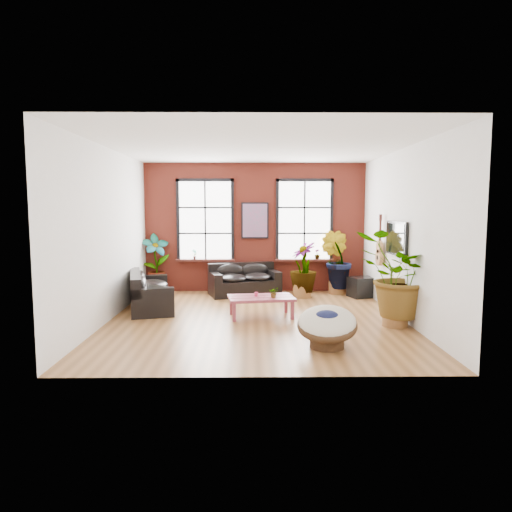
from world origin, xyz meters
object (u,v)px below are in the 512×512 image
Objects in this scene: sofa_back at (244,281)px; coffee_table at (261,299)px; papasan_chair at (327,325)px; sofa_left at (148,292)px.

coffee_table is at bearing -97.50° from sofa_back.
papasan_chair is (1.43, -4.63, 0.01)m from sofa_back.
coffee_table is (2.56, -0.86, 0.01)m from sofa_left.
sofa_left reaches higher than sofa_back.
sofa_left is 1.91× the size of papasan_chair.
sofa_back reaches higher than papasan_chair.
sofa_back is 2.72m from sofa_left.
sofa_left is 2.70m from coffee_table.
papasan_chair is at bearing -72.08° from coffee_table.
papasan_chair is at bearing -89.32° from sofa_back.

